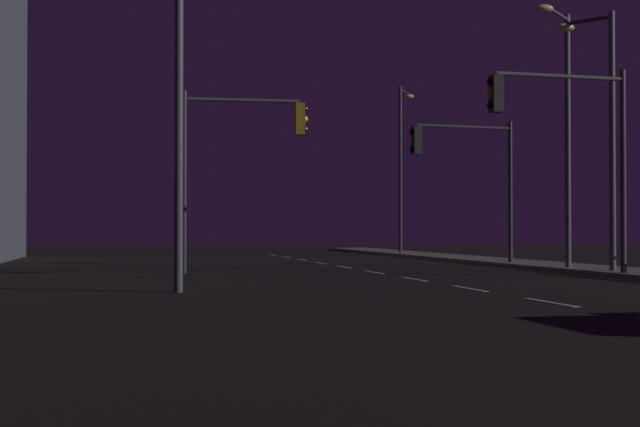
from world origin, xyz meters
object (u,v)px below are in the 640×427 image
street_lamp_far_end (563,113)px  street_lamp_across_street (168,53)px  traffic_light_far_center (565,128)px  traffic_light_mid_right (466,161)px  street_lamp_median (603,116)px  traffic_light_far_right (238,145)px  street_lamp_mid_block (402,154)px

street_lamp_far_end → street_lamp_across_street: bearing=-150.2°
street_lamp_across_street → traffic_light_far_center: bearing=17.8°
traffic_light_mid_right → street_lamp_median: size_ratio=0.68×
traffic_light_mid_right → traffic_light_far_right: traffic_light_far_right is taller
street_lamp_mid_block → street_lamp_far_end: bearing=-92.7°
street_lamp_mid_block → street_lamp_far_end: street_lamp_mid_block is taller
traffic_light_mid_right → street_lamp_mid_block: size_ratio=0.59×
traffic_light_far_center → street_lamp_median: (1.95, 1.63, 0.55)m
traffic_light_far_center → street_lamp_median: bearing=39.9°
traffic_light_far_right → street_lamp_median: bearing=-19.8°
traffic_light_far_right → traffic_light_far_center: 9.46m
traffic_light_far_right → street_lamp_median: street_lamp_median is taller
street_lamp_mid_block → street_lamp_across_street: (-13.02, -27.10, -0.25)m
street_lamp_far_end → street_lamp_median: size_ratio=1.06×
traffic_light_far_center → street_lamp_across_street: size_ratio=0.65×
traffic_light_far_right → street_lamp_median: size_ratio=0.74×
traffic_light_mid_right → traffic_light_far_right: bearing=-159.2°
traffic_light_far_center → street_lamp_far_end: (1.71, 3.60, 0.86)m
traffic_light_far_right → traffic_light_far_center: bearing=-33.2°
street_lamp_mid_block → street_lamp_across_street: bearing=-115.7°
traffic_light_far_center → street_lamp_across_street: (-10.37, -3.33, 0.95)m
street_lamp_median → traffic_light_far_right: bearing=160.2°
street_lamp_mid_block → street_lamp_across_street: size_ratio=1.02×
street_lamp_mid_block → street_lamp_median: (-0.70, -22.15, -0.66)m
traffic_light_far_right → street_lamp_mid_block: size_ratio=0.64×
traffic_light_mid_right → street_lamp_across_street: (-10.72, -11.65, 1.24)m
traffic_light_far_right → street_lamp_across_street: bearing=-106.1°
traffic_light_far_center → street_lamp_median: 2.60m
street_lamp_mid_block → street_lamp_far_end: (-0.94, -20.18, -0.34)m
traffic_light_mid_right → street_lamp_across_street: street_lamp_across_street is taller
traffic_light_mid_right → street_lamp_far_end: street_lamp_far_end is taller
street_lamp_far_end → street_lamp_across_street: size_ratio=0.93×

